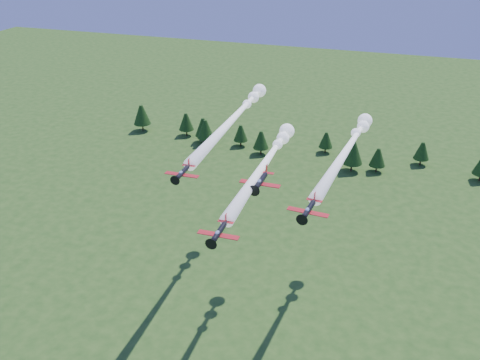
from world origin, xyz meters
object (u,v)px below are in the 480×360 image
(plane_lead, at_px, (267,161))
(plane_left, at_px, (235,116))
(plane_right, at_px, (348,147))
(plane_slot, at_px, (261,181))

(plane_lead, relative_size, plane_left, 0.91)
(plane_lead, bearing_deg, plane_right, 37.32)
(plane_slot, bearing_deg, plane_right, 58.10)
(plane_right, xyz_separation_m, plane_slot, (-14.16, -22.12, -0.23))
(plane_lead, relative_size, plane_right, 0.98)
(plane_right, bearing_deg, plane_lead, -137.08)
(plane_lead, distance_m, plane_right, 19.86)
(plane_right, bearing_deg, plane_slot, -117.45)
(plane_left, relative_size, plane_right, 1.08)
(plane_right, bearing_deg, plane_left, 177.54)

